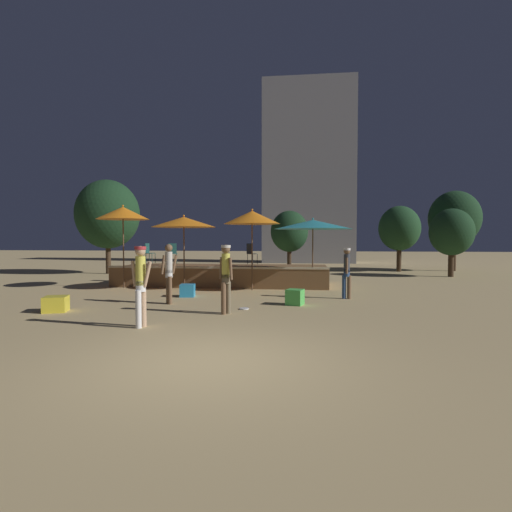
{
  "coord_description": "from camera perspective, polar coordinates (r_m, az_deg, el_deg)",
  "views": [
    {
      "loc": [
        1.51,
        -6.18,
        1.95
      ],
      "look_at": [
        0.0,
        6.63,
        1.42
      ],
      "focal_mm": 28.0,
      "sensor_mm": 36.0,
      "label": 1
    }
  ],
  "objects": [
    {
      "name": "cube_seat_1",
      "position": [
        13.85,
        -9.76,
        -4.87
      ],
      "size": [
        0.54,
        0.54,
        0.43
      ],
      "rotation": [
        0.0,
        0.0,
        0.14
      ],
      "color": "#2D9EDB",
      "rests_on": "ground"
    },
    {
      "name": "wooden_deck",
      "position": [
        17.41,
        -4.71,
        -2.74
      ],
      "size": [
        8.91,
        3.12,
        0.88
      ],
      "color": "brown",
      "rests_on": "ground"
    },
    {
      "name": "bistro_chair_2",
      "position": [
        17.31,
        -0.74,
        0.62
      ],
      "size": [
        0.48,
        0.48,
        0.9
      ],
      "rotation": [
        0.0,
        0.0,
        2.42
      ],
      "color": "#2D3338",
      "rests_on": "wooden_deck"
    },
    {
      "name": "person_2",
      "position": [
        12.36,
        -12.34,
        -2.08
      ],
      "size": [
        0.48,
        0.37,
        1.81
      ],
      "rotation": [
        0.0,
        0.0,
        2.18
      ],
      "color": "brown",
      "rests_on": "ground"
    },
    {
      "name": "background_tree_1",
      "position": [
        24.26,
        -20.43,
        5.6
      ],
      "size": [
        3.54,
        3.54,
        5.33
      ],
      "color": "#3D2B1C",
      "rests_on": "ground"
    },
    {
      "name": "person_0",
      "position": [
        9.2,
        -16.16,
        -3.42
      ],
      "size": [
        0.54,
        0.3,
        1.81
      ],
      "rotation": [
        0.0,
        0.0,
        4.47
      ],
      "color": "tan",
      "rests_on": "ground"
    },
    {
      "name": "cube_seat_0",
      "position": [
        12.01,
        5.58,
        -5.87
      ],
      "size": [
        0.58,
        0.58,
        0.46
      ],
      "rotation": [
        0.0,
        0.0,
        -0.28
      ],
      "color": "#4CC651",
      "rests_on": "ground"
    },
    {
      "name": "patio_umbrella_3",
      "position": [
        15.52,
        8.12,
        4.47
      ],
      "size": [
        3.0,
        3.0,
        2.79
      ],
      "color": "brown",
      "rests_on": "ground"
    },
    {
      "name": "background_tree_2",
      "position": [
        26.09,
        4.79,
        3.51
      ],
      "size": [
        2.44,
        2.44,
        3.82
      ],
      "color": "#3D2B1C",
      "rests_on": "ground"
    },
    {
      "name": "frisbee_disc",
      "position": [
        11.25,
        -1.72,
        -7.52
      ],
      "size": [
        0.27,
        0.27,
        0.03
      ],
      "color": "white",
      "rests_on": "ground"
    },
    {
      "name": "person_3",
      "position": [
        10.46,
        -4.33,
        -2.62
      ],
      "size": [
        0.44,
        0.34,
        1.82
      ],
      "rotation": [
        0.0,
        0.0,
        4.11
      ],
      "color": "#72664C",
      "rests_on": "ground"
    },
    {
      "name": "cube_seat_2",
      "position": [
        12.13,
        -26.69,
        -6.14
      ],
      "size": [
        0.73,
        0.73,
        0.42
      ],
      "rotation": [
        0.0,
        0.0,
        0.33
      ],
      "color": "yellow",
      "rests_on": "ground"
    },
    {
      "name": "person_1",
      "position": [
        13.44,
        12.83,
        -2.03
      ],
      "size": [
        0.29,
        0.5,
        1.67
      ],
      "rotation": [
        0.0,
        0.0,
        3.06
      ],
      "color": "brown",
      "rests_on": "ground"
    },
    {
      "name": "background_tree_3",
      "position": [
        27.53,
        26.49,
        4.84
      ],
      "size": [
        3.05,
        3.05,
        4.94
      ],
      "color": "#3D2B1C",
      "rests_on": "ground"
    },
    {
      "name": "patio_umbrella_0",
      "position": [
        15.91,
        -10.28,
        4.79
      ],
      "size": [
        2.52,
        2.52,
        2.92
      ],
      "color": "brown",
      "rests_on": "ground"
    },
    {
      "name": "background_tree_0",
      "position": [
        23.15,
        26.16,
        3.06
      ],
      "size": [
        2.22,
        2.22,
        3.56
      ],
      "color": "#3D2B1C",
      "rests_on": "ground"
    },
    {
      "name": "bistro_chair_0",
      "position": [
        18.19,
        -11.82,
        0.66
      ],
      "size": [
        0.45,
        0.45,
        0.9
      ],
      "rotation": [
        0.0,
        0.0,
        0.42
      ],
      "color": "#1E4C47",
      "rests_on": "wooden_deck"
    },
    {
      "name": "bistro_chair_1",
      "position": [
        18.78,
        -15.08,
        0.68
      ],
      "size": [
        0.41,
        0.4,
        0.9
      ],
      "rotation": [
        0.0,
        0.0,
        1.45
      ],
      "color": "#1E4C47",
      "rests_on": "wooden_deck"
    },
    {
      "name": "patio_umbrella_1",
      "position": [
        16.91,
        -18.47,
        5.82
      ],
      "size": [
        2.07,
        2.07,
        3.34
      ],
      "color": "brown",
      "rests_on": "ground"
    },
    {
      "name": "ground_plane",
      "position": [
        6.65,
        -6.92,
        -14.71
      ],
      "size": [
        120.0,
        120.0,
        0.0
      ],
      "primitive_type": "plane",
      "color": "tan"
    },
    {
      "name": "patio_umbrella_2",
      "position": [
        15.35,
        -0.56,
        5.52
      ],
      "size": [
        2.17,
        2.17,
        3.13
      ],
      "color": "brown",
      "rests_on": "ground"
    },
    {
      "name": "background_tree_4",
      "position": [
        25.73,
        19.81,
        3.72
      ],
      "size": [
        2.46,
        2.46,
        3.98
      ],
      "color": "#3D2B1C",
      "rests_on": "ground"
    },
    {
      "name": "distant_building",
      "position": [
        34.7,
        7.52,
        11.65
      ],
      "size": [
        7.63,
        3.28,
        15.11
      ],
      "color": "gray",
      "rests_on": "ground"
    }
  ]
}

